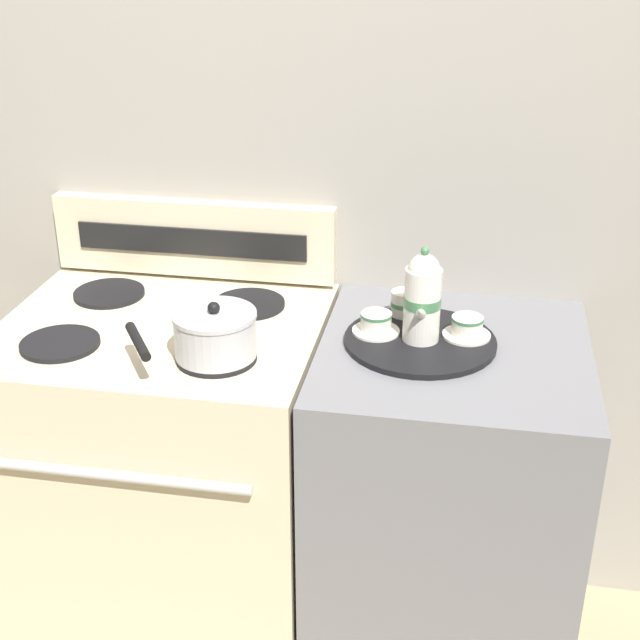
# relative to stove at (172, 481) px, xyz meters

# --- Properties ---
(ground_plane) EXTENTS (6.00, 6.00, 0.00)m
(ground_plane) POSITION_rel_stove_xyz_m (0.32, 0.00, -0.46)
(ground_plane) COLOR tan
(wall_back) EXTENTS (6.00, 0.05, 2.20)m
(wall_back) POSITION_rel_stove_xyz_m (0.32, 0.35, 0.64)
(wall_back) COLOR #9E998E
(wall_back) RESTS_ON ground
(stove) EXTENTS (0.79, 0.68, 0.94)m
(stove) POSITION_rel_stove_xyz_m (0.00, 0.00, 0.00)
(stove) COLOR beige
(stove) RESTS_ON ground
(control_panel) EXTENTS (0.77, 0.05, 0.21)m
(control_panel) POSITION_rel_stove_xyz_m (-0.00, 0.30, 0.58)
(control_panel) COLOR beige
(control_panel) RESTS_ON stove
(side_counter) EXTENTS (0.63, 0.65, 0.93)m
(side_counter) POSITION_rel_stove_xyz_m (0.72, 0.00, -0.00)
(side_counter) COLOR slate
(side_counter) RESTS_ON ground
(saucepan) EXTENTS (0.29, 0.26, 0.13)m
(saucepan) POSITION_rel_stove_xyz_m (0.19, -0.15, 0.53)
(saucepan) COLOR #B7B7BC
(saucepan) RESTS_ON stove
(serving_tray) EXTENTS (0.36, 0.36, 0.01)m
(serving_tray) POSITION_rel_stove_xyz_m (0.64, 0.01, 0.47)
(serving_tray) COLOR black
(serving_tray) RESTS_ON side_counter
(teapot) EXTENTS (0.09, 0.14, 0.23)m
(teapot) POSITION_rel_stove_xyz_m (0.64, 0.01, 0.58)
(teapot) COLOR white
(teapot) RESTS_ON serving_tray
(teacup_left) EXTENTS (0.11, 0.11, 0.05)m
(teacup_left) POSITION_rel_stove_xyz_m (0.53, 0.03, 0.50)
(teacup_left) COLOR white
(teacup_left) RESTS_ON serving_tray
(teacup_right) EXTENTS (0.11, 0.11, 0.05)m
(teacup_right) POSITION_rel_stove_xyz_m (0.74, 0.04, 0.50)
(teacup_right) COLOR white
(teacup_right) RESTS_ON serving_tray
(creamer_jug) EXTENTS (0.07, 0.07, 0.06)m
(creamer_jug) POSITION_rel_stove_xyz_m (0.58, 0.14, 0.51)
(creamer_jug) COLOR white
(creamer_jug) RESTS_ON serving_tray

